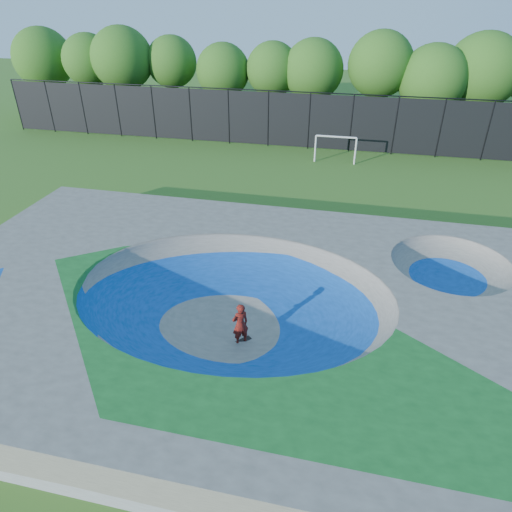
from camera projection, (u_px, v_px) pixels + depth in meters
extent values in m
plane|color=#34601A|center=(233.00, 324.00, 16.16)|extent=(120.00, 120.00, 0.00)
cube|color=gray|center=(233.00, 307.00, 15.78)|extent=(22.00, 14.00, 1.50)
imported|color=red|center=(240.00, 324.00, 14.92)|extent=(0.68, 0.66, 1.57)
cube|color=black|center=(241.00, 342.00, 15.30)|extent=(0.68, 0.73, 0.05)
cylinder|color=silver|center=(315.00, 149.00, 30.87)|extent=(0.12, 0.12, 1.78)
cylinder|color=silver|center=(355.00, 151.00, 30.36)|extent=(0.12, 0.12, 1.78)
cylinder|color=silver|center=(336.00, 137.00, 30.16)|extent=(2.67, 0.12, 0.12)
cylinder|color=black|center=(17.00, 105.00, 37.35)|extent=(0.09, 0.09, 4.00)
cylinder|color=black|center=(50.00, 107.00, 36.78)|extent=(0.09, 0.09, 4.00)
cylinder|color=black|center=(83.00, 109.00, 36.21)|extent=(0.09, 0.09, 4.00)
cylinder|color=black|center=(118.00, 111.00, 35.64)|extent=(0.09, 0.09, 4.00)
cylinder|color=black|center=(154.00, 113.00, 35.07)|extent=(0.09, 0.09, 4.00)
cylinder|color=black|center=(191.00, 115.00, 34.50)|extent=(0.09, 0.09, 4.00)
cylinder|color=black|center=(229.00, 117.00, 33.93)|extent=(0.09, 0.09, 4.00)
cylinder|color=black|center=(268.00, 119.00, 33.36)|extent=(0.09, 0.09, 4.00)
cylinder|color=black|center=(309.00, 121.00, 32.79)|extent=(0.09, 0.09, 4.00)
cylinder|color=black|center=(351.00, 124.00, 32.22)|extent=(0.09, 0.09, 4.00)
cylinder|color=black|center=(395.00, 126.00, 31.65)|extent=(0.09, 0.09, 4.00)
cylinder|color=black|center=(441.00, 129.00, 31.08)|extent=(0.09, 0.09, 4.00)
cylinder|color=black|center=(488.00, 131.00, 30.51)|extent=(0.09, 0.09, 4.00)
cube|color=black|center=(309.00, 121.00, 32.79)|extent=(48.00, 0.03, 3.80)
cylinder|color=black|center=(311.00, 92.00, 31.78)|extent=(48.00, 0.08, 0.08)
cylinder|color=#4A3625|center=(52.00, 99.00, 41.88)|extent=(0.44, 0.44, 3.01)
sphere|color=#295B17|center=(43.00, 58.00, 40.13)|extent=(5.17, 5.17, 5.17)
cylinder|color=#4A3625|center=(95.00, 101.00, 40.31)|extent=(0.44, 0.44, 3.39)
sphere|color=#295B17|center=(88.00, 60.00, 38.62)|extent=(4.33, 4.33, 4.33)
cylinder|color=#4A3625|center=(128.00, 103.00, 39.48)|extent=(0.44, 0.44, 3.35)
sphere|color=#295B17|center=(122.00, 58.00, 37.66)|extent=(5.08, 5.08, 5.08)
cylinder|color=#4A3625|center=(175.00, 102.00, 39.91)|extent=(0.44, 0.44, 3.37)
sphere|color=#295B17|center=(172.00, 62.00, 38.25)|extent=(4.20, 4.20, 4.20)
cylinder|color=#4A3625|center=(224.00, 109.00, 38.53)|extent=(0.44, 0.44, 2.87)
sphere|color=#295B17|center=(223.00, 71.00, 36.98)|extent=(4.33, 4.33, 4.33)
cylinder|color=#4A3625|center=(272.00, 109.00, 37.85)|extent=(0.44, 0.44, 3.15)
sphere|color=#295B17|center=(273.00, 69.00, 36.25)|extent=(4.18, 4.18, 4.18)
cylinder|color=#4A3625|center=(311.00, 113.00, 37.21)|extent=(0.44, 0.44, 3.01)
sphere|color=#295B17|center=(313.00, 70.00, 35.56)|extent=(4.69, 4.69, 4.69)
cylinder|color=#4A3625|center=(374.00, 113.00, 36.17)|extent=(0.44, 0.44, 3.50)
sphere|color=#295B17|center=(380.00, 64.00, 34.36)|extent=(4.87, 4.87, 4.87)
cylinder|color=#4A3625|center=(425.00, 123.00, 35.19)|extent=(0.44, 0.44, 2.61)
sphere|color=#295B17|center=(433.00, 79.00, 33.58)|extent=(5.00, 5.00, 5.00)
cylinder|color=#4A3625|center=(471.00, 119.00, 35.58)|extent=(0.44, 0.44, 2.85)
sphere|color=#295B17|center=(482.00, 71.00, 33.79)|extent=(5.59, 5.59, 5.59)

